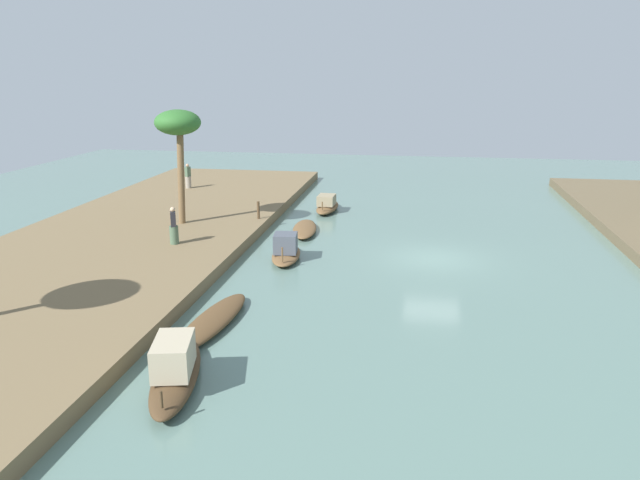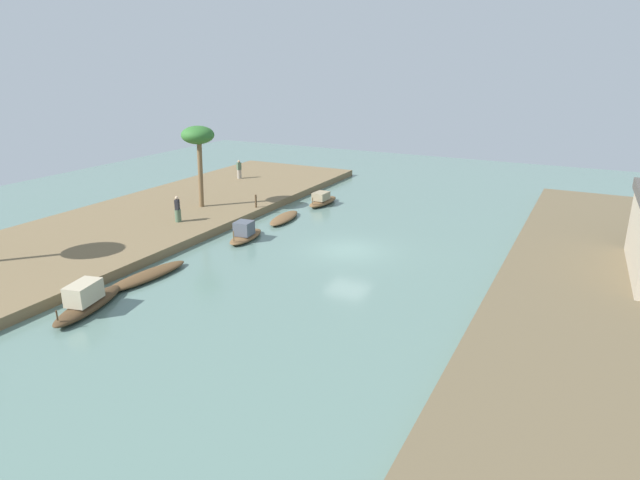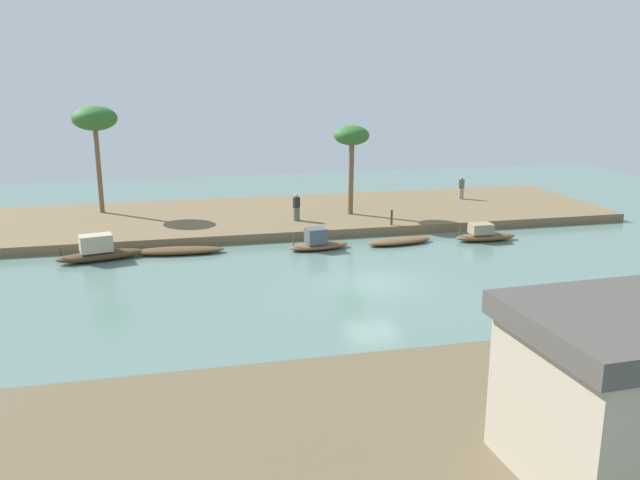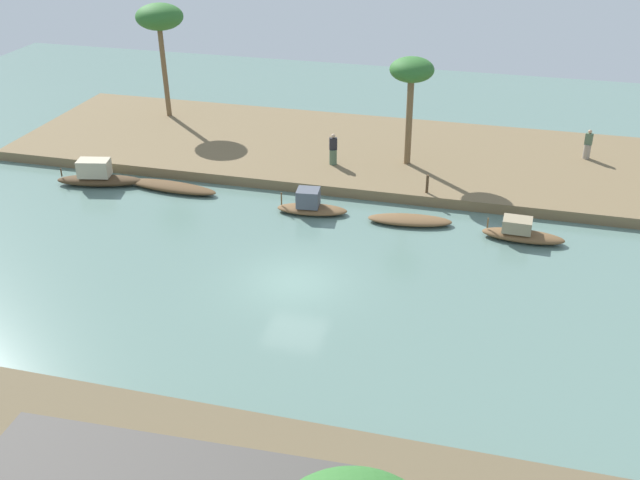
# 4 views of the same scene
# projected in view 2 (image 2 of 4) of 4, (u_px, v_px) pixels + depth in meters

# --- Properties ---
(river_water) EXTENTS (69.20, 69.20, 0.00)m
(river_water) POSITION_uv_depth(u_px,v_px,m) (348.00, 250.00, 32.24)
(river_water) COLOR slate
(river_water) RESTS_ON ground
(riverbank_left) EXTENTS (40.18, 11.70, 0.54)m
(riverbank_left) POSITION_uv_depth(u_px,v_px,m) (160.00, 216.00, 38.44)
(riverbank_left) COLOR brown
(riverbank_left) RESTS_ON ground
(riverbank_right) EXTENTS (40.18, 11.70, 0.54)m
(riverbank_right) POSITION_uv_depth(u_px,v_px,m) (629.00, 291.00, 25.88)
(riverbank_right) COLOR brown
(riverbank_right) RESTS_ON ground
(sampan_with_red_awning) EXTENTS (4.06, 1.69, 0.36)m
(sampan_with_red_awning) POSITION_uv_depth(u_px,v_px,m) (284.00, 218.00, 38.17)
(sampan_with_red_awning) COLOR brown
(sampan_with_red_awning) RESTS_ON river_water
(sampan_open_hull) EXTENTS (3.69, 1.29, 1.03)m
(sampan_open_hull) POSITION_uv_depth(u_px,v_px,m) (322.00, 200.00, 42.25)
(sampan_open_hull) COLOR brown
(sampan_open_hull) RESTS_ON river_water
(sampan_midstream) EXTENTS (3.52, 1.60, 1.21)m
(sampan_midstream) POSITION_uv_depth(u_px,v_px,m) (245.00, 234.00, 34.00)
(sampan_midstream) COLOR brown
(sampan_midstream) RESTS_ON river_water
(sampan_upstream_small) EXTENTS (4.64, 2.14, 1.39)m
(sampan_upstream_small) POSITION_uv_depth(u_px,v_px,m) (87.00, 301.00, 24.33)
(sampan_upstream_small) COLOR #47331E
(sampan_upstream_small) RESTS_ON river_water
(sampan_downstream_large) EXTENTS (5.14, 1.59, 0.39)m
(sampan_downstream_large) POSITION_uv_depth(u_px,v_px,m) (147.00, 276.00, 27.93)
(sampan_downstream_large) COLOR brown
(sampan_downstream_large) RESTS_ON river_water
(person_on_near_bank) EXTENTS (0.46, 0.46, 1.64)m
(person_on_near_bank) POSITION_uv_depth(u_px,v_px,m) (239.00, 171.00, 48.90)
(person_on_near_bank) COLOR gray
(person_on_near_bank) RESTS_ON riverbank_left
(person_by_mooring) EXTENTS (0.52, 0.52, 1.71)m
(person_by_mooring) POSITION_uv_depth(u_px,v_px,m) (178.00, 211.00, 35.82)
(person_by_mooring) COLOR #4C664C
(person_by_mooring) RESTS_ON riverbank_left
(mooring_post) EXTENTS (0.14, 0.14, 0.93)m
(mooring_post) POSITION_uv_depth(u_px,v_px,m) (256.00, 201.00, 39.38)
(mooring_post) COLOR #4C3823
(mooring_post) RESTS_ON riverbank_left
(palm_tree_left_near) EXTENTS (2.29, 2.29, 5.77)m
(palm_tree_left_near) POSITION_uv_depth(u_px,v_px,m) (198.00, 138.00, 38.20)
(palm_tree_left_near) COLOR brown
(palm_tree_left_near) RESTS_ON riverbank_left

